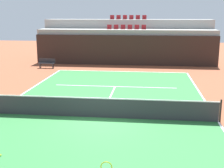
% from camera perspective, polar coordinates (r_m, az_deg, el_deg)
% --- Properties ---
extents(ground_plane, '(80.00, 80.00, 0.00)m').
position_cam_1_polar(ground_plane, '(14.80, -2.07, -6.24)').
color(ground_plane, brown).
extents(court_surface, '(11.00, 24.00, 0.01)m').
position_cam_1_polar(court_surface, '(14.80, -2.07, -6.22)').
color(court_surface, '#2D7238').
rests_on(court_surface, ground_plane).
extents(baseline_far, '(11.00, 0.10, 0.00)m').
position_cam_1_polar(baseline_far, '(26.30, 1.86, 2.33)').
color(baseline_far, white).
rests_on(baseline_far, court_surface).
extents(sideline_right, '(0.10, 24.00, 0.00)m').
position_cam_1_polar(sideline_right, '(15.01, 19.11, -6.65)').
color(sideline_right, white).
rests_on(sideline_right, court_surface).
extents(service_line_far, '(8.26, 0.10, 0.00)m').
position_cam_1_polar(service_line_far, '(20.90, 0.57, -0.46)').
color(service_line_far, white).
rests_on(service_line_far, court_surface).
extents(centre_service_line, '(0.10, 6.40, 0.00)m').
position_cam_1_polar(centre_service_line, '(17.82, -0.52, -2.84)').
color(centre_service_line, white).
rests_on(centre_service_line, court_surface).
extents(back_wall, '(17.32, 0.30, 2.84)m').
position_cam_1_polar(back_wall, '(29.50, 2.44, 6.26)').
color(back_wall, black).
rests_on(back_wall, ground_plane).
extents(stands_tier_lower, '(17.32, 2.40, 3.33)m').
position_cam_1_polar(stands_tier_lower, '(30.81, 2.64, 7.00)').
color(stands_tier_lower, '#9E9E99').
rests_on(stands_tier_lower, ground_plane).
extents(stands_tier_upper, '(17.32, 2.40, 4.24)m').
position_cam_1_polar(stands_tier_upper, '(33.15, 2.94, 8.21)').
color(stands_tier_upper, '#9E9E99').
rests_on(stands_tier_upper, ground_plane).
extents(seating_row_lower, '(3.85, 0.44, 0.44)m').
position_cam_1_polar(seating_row_lower, '(30.77, 2.68, 10.33)').
color(seating_row_lower, maroon).
rests_on(seating_row_lower, stands_tier_lower).
extents(seating_row_upper, '(3.85, 0.44, 0.44)m').
position_cam_1_polar(seating_row_upper, '(33.14, 3.00, 12.09)').
color(seating_row_upper, maroon).
rests_on(seating_row_upper, stands_tier_upper).
extents(tennis_net, '(11.08, 0.08, 1.07)m').
position_cam_1_polar(tennis_net, '(14.64, -2.09, -4.36)').
color(tennis_net, black).
rests_on(tennis_net, court_surface).
extents(player_bench, '(1.50, 0.40, 0.85)m').
position_cam_1_polar(player_bench, '(28.59, -11.99, 3.92)').
color(player_bench, '#232328').
rests_on(player_bench, ground_plane).
extents(tennis_ball_1, '(0.07, 0.07, 0.07)m').
position_cam_1_polar(tennis_ball_1, '(11.68, -19.94, -12.26)').
color(tennis_ball_1, '#CCE033').
rests_on(tennis_ball_1, court_surface).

